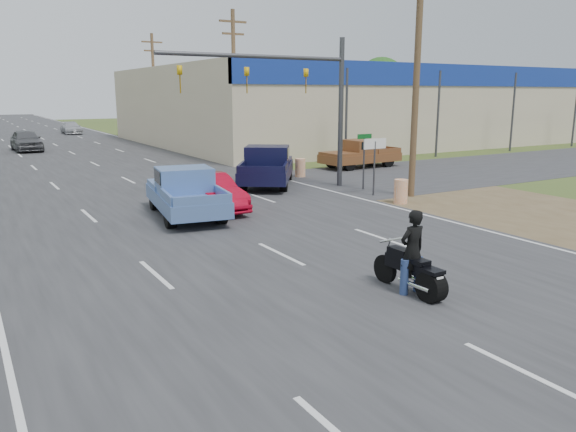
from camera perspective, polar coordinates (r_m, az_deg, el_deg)
ground at (r=10.19m, az=23.03°, el=-14.57°), size 200.00×200.00×0.00m
main_road at (r=46.04m, az=-21.11°, el=6.00°), size 15.00×180.00×0.02m
cross_road at (r=24.80m, az=-12.34°, el=1.76°), size 120.00×10.00×0.02m
dirt_verge at (r=24.39m, az=19.75°, el=1.13°), size 8.00×18.00×0.01m
big_box_store at (r=60.02m, az=10.86°, el=11.05°), size 50.00×28.10×6.60m
utility_pole_1 at (r=24.95m, az=12.95°, el=14.05°), size 2.00×0.28×10.00m
utility_pole_2 at (r=40.02m, az=-5.50°, el=13.54°), size 2.00×0.28×10.00m
utility_pole_3 at (r=56.82m, az=-13.45°, el=12.90°), size 2.00×0.28×10.00m
tree_3 at (r=97.83m, az=9.43°, el=13.21°), size 8.40×8.40×10.40m
tree_5 at (r=107.01m, az=-10.29°, el=12.93°), size 7.98×7.98×9.88m
barrel_0 at (r=23.52m, az=11.39°, el=2.45°), size 0.56×0.56×1.00m
barrel_1 at (r=30.50m, az=1.25°, el=4.92°), size 0.56×0.56×1.00m
lane_sign at (r=24.96m, az=8.80°, el=6.36°), size 1.20×0.08×2.52m
street_name_sign at (r=26.53m, az=7.73°, el=6.10°), size 0.80×0.08×2.61m
signal_mast at (r=25.92m, az=0.51°, el=13.14°), size 9.12×0.40×7.00m
red_convertible at (r=21.80m, az=-7.89°, el=2.34°), size 1.50×4.26×1.40m
motorcycle at (r=12.96m, az=12.59°, el=-5.69°), size 0.68×2.20×1.12m
rider at (r=12.88m, az=12.50°, el=-3.83°), size 0.68×0.45×1.84m
blue_pickup at (r=21.00m, az=-10.45°, el=2.45°), size 2.88×5.69×1.80m
navy_pickup at (r=27.76m, az=-2.11°, el=5.16°), size 5.13×6.08×1.93m
brown_pickup at (r=34.59m, az=7.21°, el=6.30°), size 5.22×2.25×1.70m
distant_car_grey at (r=48.81m, az=-25.06°, el=6.96°), size 2.17×5.00×1.68m
distant_car_silver at (r=67.90m, az=-21.16°, el=8.33°), size 1.86×4.54×1.32m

